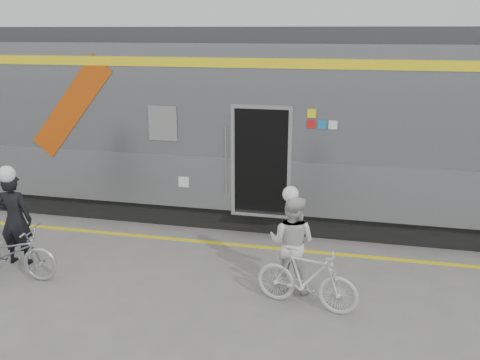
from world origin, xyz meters
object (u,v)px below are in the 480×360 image
(bicycle_left, at_px, (7,253))
(woman, at_px, (292,243))
(man, at_px, (15,219))
(bicycle_right, at_px, (307,278))

(bicycle_left, bearing_deg, woman, -85.80)
(man, bearing_deg, bicycle_right, 171.28)
(bicycle_right, bearing_deg, bicycle_left, 104.38)
(bicycle_left, height_order, woman, woman)
(bicycle_right, bearing_deg, woman, 41.22)
(bicycle_left, distance_m, bicycle_right, 4.99)
(man, xyz_separation_m, bicycle_right, (5.18, -0.40, -0.36))
(man, bearing_deg, woman, 177.45)
(man, xyz_separation_m, woman, (4.88, 0.15, -0.05))
(woman, xyz_separation_m, bicycle_right, (0.30, -0.55, -0.31))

